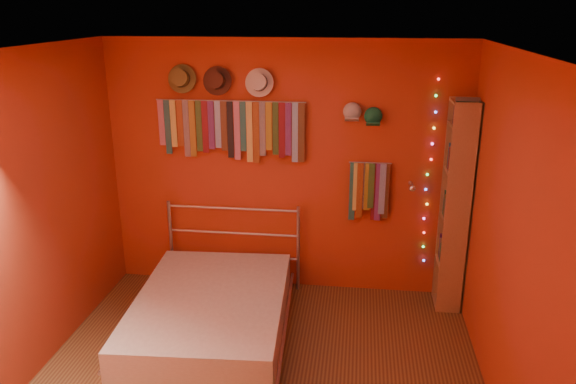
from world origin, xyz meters
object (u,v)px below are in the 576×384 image
at_px(reading_lamp, 412,187).
at_px(bed, 211,314).
at_px(bookshelf, 460,206).
at_px(tie_rack, 232,127).

height_order(reading_lamp, bed, reading_lamp).
relative_size(bookshelf, bed, 1.05).
distance_m(tie_rack, bed, 1.76).
relative_size(tie_rack, bed, 0.76).
bearing_deg(bed, tie_rack, 86.04).
distance_m(reading_lamp, bed, 2.15).
relative_size(reading_lamp, bookshelf, 0.13).
bearing_deg(tie_rack, reading_lamp, -4.86).
height_order(tie_rack, bookshelf, bookshelf).
xyz_separation_m(tie_rack, reading_lamp, (1.72, -0.15, -0.49)).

